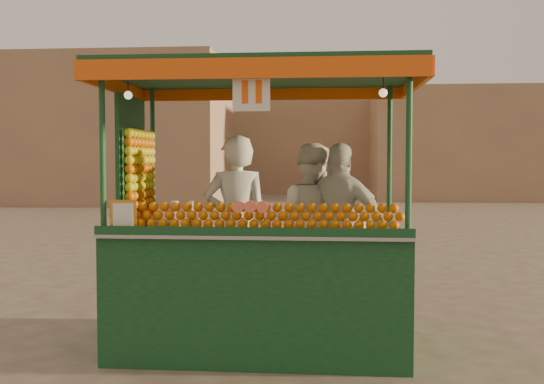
# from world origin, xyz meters

# --- Properties ---
(ground) EXTENTS (90.00, 90.00, 0.00)m
(ground) POSITION_xyz_m (0.00, 0.00, 0.00)
(ground) COLOR brown
(ground) RESTS_ON ground
(building_left) EXTENTS (10.00, 6.00, 6.00)m
(building_left) POSITION_xyz_m (-9.00, 20.00, 3.00)
(building_left) COLOR tan
(building_left) RESTS_ON ground
(building_right) EXTENTS (9.00, 6.00, 5.00)m
(building_right) POSITION_xyz_m (7.00, 24.00, 2.50)
(building_right) COLOR tan
(building_right) RESTS_ON ground
(building_center) EXTENTS (14.00, 7.00, 7.00)m
(building_center) POSITION_xyz_m (-2.00, 30.00, 3.50)
(building_center) COLOR tan
(building_center) RESTS_ON ground
(juice_cart) EXTENTS (2.96, 1.91, 2.68)m
(juice_cart) POSITION_xyz_m (-0.41, -0.02, 0.88)
(juice_cart) COLOR #0F3918
(juice_cart) RESTS_ON ground
(vendor_left) EXTENTS (0.69, 0.51, 1.74)m
(vendor_left) POSITION_xyz_m (-0.60, 0.17, 1.18)
(vendor_left) COLOR beige
(vendor_left) RESTS_ON ground
(vendor_middle) EXTENTS (0.94, 0.81, 1.67)m
(vendor_middle) POSITION_xyz_m (0.11, 0.67, 1.15)
(vendor_middle) COLOR white
(vendor_middle) RESTS_ON ground
(vendor_right) EXTENTS (1.06, 0.73, 1.68)m
(vendor_right) POSITION_xyz_m (0.43, 0.47, 1.15)
(vendor_right) COLOR beige
(vendor_right) RESTS_ON ground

